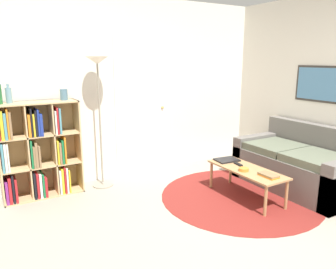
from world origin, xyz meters
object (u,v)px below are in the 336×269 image
Objects in this scene: floor_lamp at (98,80)px; coffee_table at (247,172)px; laptop at (227,160)px; vase_on_shelf at (64,95)px; couch at (300,166)px; bowl at (244,169)px; bookshelf at (37,152)px; bottle_middle at (9,95)px.

coffee_table is (1.43, -1.32, -1.11)m from floor_lamp.
laptop is 2.30m from vase_on_shelf.
couch is at bearing -31.03° from floor_lamp.
vase_on_shelf reaches higher than couch.
bowl is at bearing 177.62° from couch.
bottle_middle is (-0.25, 0.02, 0.73)m from bookshelf.
bowl is (-0.10, -0.43, 0.01)m from laptop.
bookshelf is 8.64× the size of vase_on_shelf.
bottle_middle is (-3.41, 1.50, 1.02)m from couch.
bottle_middle is at bearing 156.17° from couch.
floor_lamp is at bearing -5.08° from bookshelf.
bookshelf is at bearing -179.99° from vase_on_shelf.
floor_lamp reaches higher than vase_on_shelf.
coffee_table is at bearing -31.87° from bookshelf.
bowl is 2.44m from vase_on_shelf.
couch is 11.46× the size of vase_on_shelf.
floor_lamp is at bearing 148.97° from couch.
bottle_middle is at bearing 157.51° from laptop.
floor_lamp reaches higher than bowl.
vase_on_shelf is at bearing 143.14° from coffee_table.
vase_on_shelf reaches higher than bowl.
laptop is 2.30× the size of vase_on_shelf.
coffee_table is at bearing 174.61° from couch.
bookshelf is 5.33× the size of bottle_middle.
floor_lamp is 2.97m from couch.
bookshelf reaches higher than laptop.
bowl is 0.53× the size of bottle_middle.
coffee_table is 3.03m from bottle_middle.
floor_lamp is 12.52× the size of vase_on_shelf.
bottle_middle is at bearing 150.36° from coffee_table.
bottle_middle is at bearing 174.88° from floor_lamp.
coffee_table is (-0.91, 0.09, 0.05)m from couch.
couch is 0.92m from coffee_table.
bookshelf reaches higher than couch.
laptop is at bearing -22.49° from bottle_middle.
bottle_middle reaches higher than bookshelf.
coffee_table is 0.12m from bowl.
floor_lamp reaches higher than laptop.
bottle_middle is (-1.06, 0.10, -0.14)m from floor_lamp.
couch is at bearing -2.38° from bowl.
vase_on_shelf is at bearing 170.48° from floor_lamp.
couch is 7.07× the size of bottle_middle.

